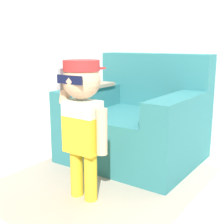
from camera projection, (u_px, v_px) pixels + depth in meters
The scene contains 6 objects.
ground_plane at pixel (157, 165), 2.52m from camera, with size 10.00×10.00×0.00m, color beige.
wall_back at pixel (194, 4), 2.73m from camera, with size 10.00×0.05×2.60m.
armchair at pixel (136, 122), 2.63m from camera, with size 1.05×0.89×0.88m.
person_child at pixel (82, 109), 1.87m from camera, with size 0.36×0.27×0.87m.
side_table at pixel (72, 113), 3.02m from camera, with size 0.29×0.29×0.50m.
rug at pixel (103, 180), 2.23m from camera, with size 1.27×1.46×0.01m.
Camera 1 is at (1.05, -2.16, 0.97)m, focal length 50.00 mm.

